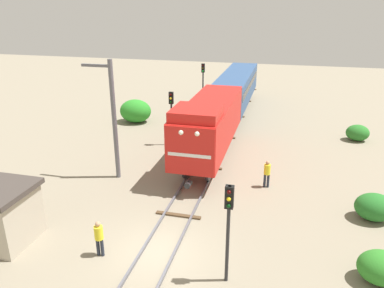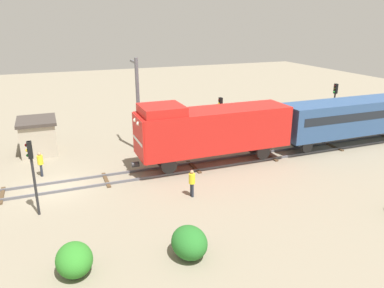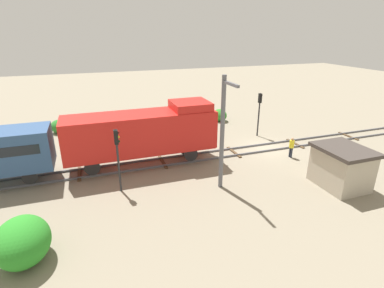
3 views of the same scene
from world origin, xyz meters
name	(u,v)px [view 3 (image 3 of 3)]	position (x,y,z in m)	size (l,w,h in m)	color
ground_plane	(266,148)	(0.00, 0.00, 0.00)	(112.54, 112.54, 0.00)	gray
railway_track	(266,147)	(0.00, 0.00, 0.07)	(2.40, 75.02, 0.16)	#595960
locomotive	(144,131)	(0.00, 10.74, 2.77)	(2.90, 11.60, 4.60)	red
traffic_signal_near	(259,107)	(3.20, -1.03, 2.93)	(0.32, 0.34, 4.21)	#262628
traffic_signal_mid	(117,150)	(-3.40, 13.03, 2.91)	(0.32, 0.34, 4.18)	#262628
worker_near_track	(292,146)	(-2.40, -0.81, 1.00)	(0.38, 0.38, 1.70)	#262B38
worker_by_signal	(170,132)	(4.20, 7.58, 1.00)	(0.38, 0.38, 1.70)	#262B38
catenary_mast	(223,131)	(-5.07, 6.68, 3.94)	(1.94, 0.28, 7.40)	#595960
relay_hut	(341,167)	(-7.50, -0.90, 1.39)	(3.50, 2.90, 2.74)	#B2A893
bush_near	(58,126)	(10.72, 17.60, 0.65)	(1.79, 1.47, 1.31)	#277026
bush_mid	(22,242)	(-8.39, 17.87, 1.06)	(2.91, 2.38, 2.11)	#298926
bush_far	(177,117)	(9.73, 5.29, 0.71)	(1.94, 1.59, 1.41)	#256B26
bush_back	(220,115)	(9.11, 0.38, 0.68)	(1.86, 1.53, 1.36)	#2D7D26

